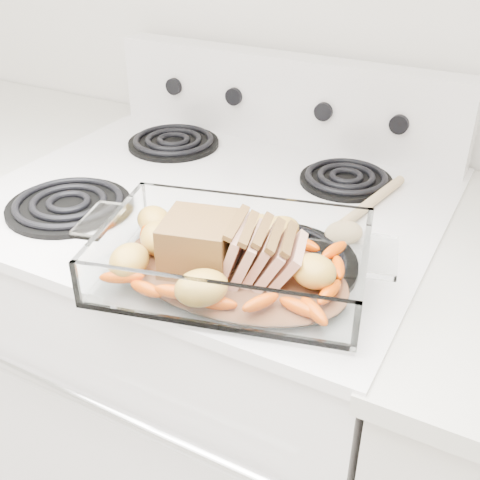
% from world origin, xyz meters
% --- Properties ---
extents(electric_range, '(0.78, 0.70, 1.12)m').
position_xyz_m(electric_range, '(0.00, 1.66, 0.48)').
color(electric_range, white).
rests_on(electric_range, ground).
extents(baking_dish, '(0.36, 0.23, 0.07)m').
position_xyz_m(baking_dish, '(0.16, 1.44, 0.96)').
color(baking_dish, white).
rests_on(baking_dish, electric_range).
extents(pork_roast, '(0.19, 0.09, 0.08)m').
position_xyz_m(pork_roast, '(0.14, 1.44, 0.99)').
color(pork_roast, brown).
rests_on(pork_roast, baking_dish).
extents(roast_vegetables, '(0.35, 0.19, 0.04)m').
position_xyz_m(roast_vegetables, '(0.16, 1.47, 0.97)').
color(roast_vegetables, '#E54800').
rests_on(roast_vegetables, baking_dish).
extents(wooden_spoon, '(0.06, 0.26, 0.02)m').
position_xyz_m(wooden_spoon, '(0.26, 1.68, 0.95)').
color(wooden_spoon, tan).
rests_on(wooden_spoon, electric_range).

